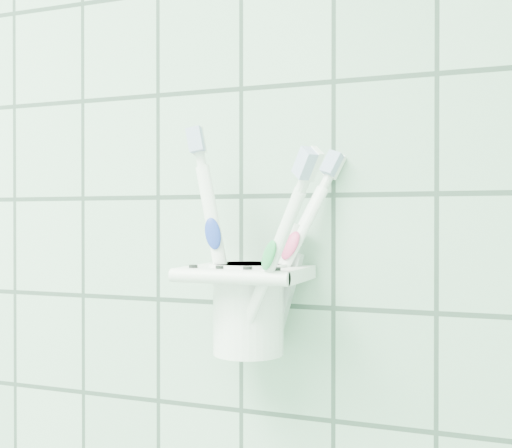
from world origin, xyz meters
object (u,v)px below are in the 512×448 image
Objects in this scene: holder_bracket at (247,275)px; toothbrush_orange at (237,235)px; cup at (248,305)px; toothbrush_blue at (243,237)px; toothbrush_pink at (235,234)px; toothpaste_tube at (262,272)px.

holder_bracket is 0.04m from toothbrush_orange.
toothbrush_orange is at bearing -107.92° from cup.
cup is 0.07m from toothbrush_blue.
cup is 0.41× the size of toothbrush_pink.
toothbrush_orange reaches higher than toothpaste_tube.
cup is 0.07m from toothbrush_orange.
toothbrush_pink is at bearing -85.38° from toothbrush_orange.
toothbrush_pink is at bearing -110.24° from cup.
toothbrush_blue is at bearing 37.65° from toothbrush_orange.
toothbrush_pink is at bearing -146.56° from toothbrush_blue.
toothbrush_pink is at bearing -112.93° from holder_bracket.
toothbrush_orange is 1.57× the size of toothpaste_tube.
toothpaste_tube reaches higher than cup.
toothbrush_orange is (-0.01, 0.00, 0.00)m from toothbrush_blue.
toothbrush_blue is at bearing 6.21° from toothbrush_pink.
toothbrush_orange is at bearing 45.51° from toothbrush_pink.
holder_bracket is 0.03m from cup.
holder_bracket is 0.56× the size of toothbrush_orange.
holder_bracket is at bearing -98.65° from cup.
toothbrush_pink is 1.06× the size of toothbrush_orange.
toothbrush_pink is 0.01m from toothbrush_blue.
toothbrush_blue is at bearing -85.87° from holder_bracket.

